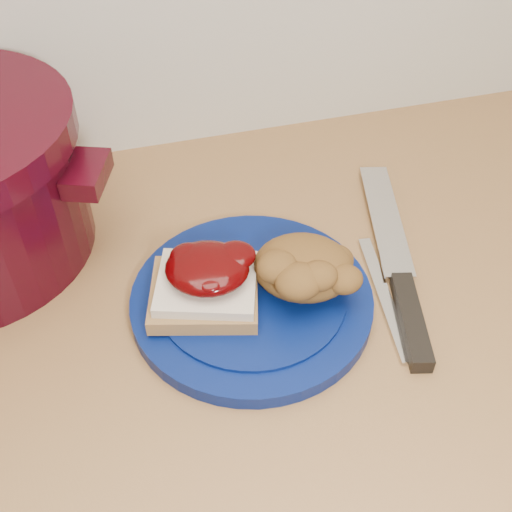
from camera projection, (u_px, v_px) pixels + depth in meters
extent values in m
cube|color=beige|center=(223.00, 508.00, 0.98)|extent=(4.00, 0.60, 0.86)
cylinder|color=#05144F|center=(252.00, 300.00, 0.65)|extent=(0.32, 0.32, 0.02)
cube|color=olive|center=(204.00, 294.00, 0.63)|extent=(0.12, 0.11, 0.02)
cube|color=beige|center=(207.00, 283.00, 0.62)|extent=(0.12, 0.11, 0.01)
ellipsoid|color=#330102|center=(207.00, 268.00, 0.61)|extent=(0.10, 0.10, 0.02)
ellipsoid|color=brown|center=(303.00, 267.00, 0.63)|extent=(0.12, 0.12, 0.05)
cube|color=black|center=(411.00, 320.00, 0.63)|extent=(0.05, 0.12, 0.02)
cube|color=silver|center=(385.00, 218.00, 0.74)|extent=(0.08, 0.19, 0.00)
cube|color=silver|center=(384.00, 296.00, 0.66)|extent=(0.04, 0.17, 0.00)
cube|color=black|center=(87.00, 174.00, 0.63)|extent=(0.06, 0.07, 0.02)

